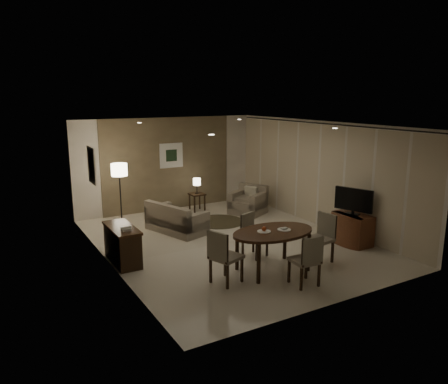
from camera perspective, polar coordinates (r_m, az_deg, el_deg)
room_shell at (r=10.16m, az=-0.57°, el=1.32°), size 5.50×7.00×2.70m
taupe_accent at (r=12.90m, az=-7.33°, el=3.64°), size 3.96×0.03×2.70m
curtain_wall at (r=11.40m, az=12.27°, el=2.12°), size 0.08×6.70×2.58m
curtain_rod at (r=11.24m, az=12.58°, el=8.75°), size 0.03×6.80×0.03m
art_back_frame at (r=12.88m, az=-6.91°, el=4.77°), size 0.72×0.03×0.72m
art_back_canvas at (r=12.86m, az=-6.88°, el=4.76°), size 0.34×0.01×0.34m
art_left_frame at (r=9.84m, az=-16.90°, el=3.35°), size 0.03×0.60×0.80m
art_left_canvas at (r=9.84m, az=-16.82°, el=3.36°), size 0.01×0.46×0.64m
downlight_nl at (r=7.39m, az=-1.66°, el=7.49°), size 0.10×0.10×0.01m
downlight_nr at (r=9.06m, az=14.28°, el=8.07°), size 0.10×0.10×0.01m
downlight_fl at (r=10.69m, az=-10.99°, el=8.87°), size 0.10×0.10×0.01m
downlight_fr at (r=11.90m, az=2.01°, el=9.46°), size 0.10×0.10×0.01m
console_desk at (r=9.12m, az=-13.12°, el=-6.72°), size 0.48×1.20×0.75m
telephone at (r=8.71m, az=-12.68°, el=-4.67°), size 0.20×0.14×0.09m
tv_cabinet at (r=10.40m, az=16.41°, el=-4.63°), size 0.48×0.90×0.70m
flat_tv at (r=10.21m, az=16.56°, el=-1.06°), size 0.36×0.85×0.60m
dining_table at (r=8.55m, az=6.38°, el=-7.63°), size 1.69×1.06×0.79m
chair_near at (r=7.98m, az=10.46°, el=-8.68°), size 0.49×0.49×0.95m
chair_far at (r=9.20m, az=4.08°, el=-5.72°), size 0.56×0.56×0.91m
chair_left at (r=7.93m, az=0.30°, el=-8.37°), size 0.62×0.62×1.01m
chair_right at (r=9.07m, az=12.31°, el=-5.99°), size 0.54×0.54×0.99m
plate_a at (r=8.35m, az=5.25°, el=-5.16°), size 0.26×0.26×0.02m
plate_b at (r=8.51m, az=7.85°, el=-4.90°), size 0.26×0.26×0.02m
fruit_apple at (r=8.34m, az=5.26°, el=-4.81°), size 0.09×0.09×0.09m
napkin at (r=8.50m, az=7.85°, el=-4.75°), size 0.12×0.08×0.03m
round_rug at (r=11.74m, az=-0.67°, el=-3.87°), size 1.36×1.36×0.01m
sofa at (r=10.90m, az=-6.20°, el=-3.28°), size 1.73×1.23×0.74m
armchair at (r=12.47m, az=3.13°, el=-1.06°), size 1.16×1.18×0.79m
side_table at (r=12.79m, az=-3.53°, el=-1.33°), size 0.41×0.41×0.52m
table_lamp at (r=12.67m, az=-3.56°, el=0.91°), size 0.22×0.22×0.50m
floor_lamp at (r=11.59m, az=-13.37°, el=-0.34°), size 0.41×0.41×1.62m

